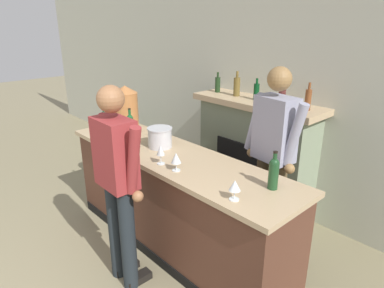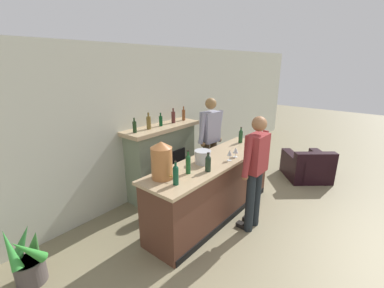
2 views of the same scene
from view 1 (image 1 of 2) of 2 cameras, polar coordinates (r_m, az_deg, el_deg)
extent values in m
cube|color=beige|center=(4.09, 14.95, 7.63)|extent=(12.00, 0.07, 2.75)
cube|color=#533022|center=(3.47, -3.00, -9.87)|extent=(2.60, 0.65, 0.96)
cube|color=tan|center=(3.25, -3.16, -2.17)|extent=(2.67, 0.72, 0.04)
cube|color=black|center=(3.54, -7.15, -17.67)|extent=(2.55, 0.01, 0.10)
cube|color=gray|center=(4.18, 10.36, -2.30)|extent=(1.41, 0.44, 1.28)
cube|color=black|center=(4.08, 8.22, -5.37)|extent=(0.78, 0.02, 0.82)
cube|color=tan|center=(3.96, 10.79, 6.70)|extent=(1.57, 0.52, 0.07)
cylinder|color=#1B3318|center=(4.32, 4.29, 9.82)|extent=(0.07, 0.07, 0.19)
cylinder|color=#1B3318|center=(4.30, 4.34, 11.45)|extent=(0.03, 0.03, 0.06)
cylinder|color=brown|center=(4.12, 7.47, 9.43)|extent=(0.08, 0.08, 0.22)
cylinder|color=brown|center=(4.09, 7.56, 11.43)|extent=(0.03, 0.03, 0.07)
cylinder|color=#093A19|center=(3.95, 10.68, 8.53)|extent=(0.06, 0.06, 0.18)
cylinder|color=#093A19|center=(3.93, 10.79, 10.28)|extent=(0.03, 0.03, 0.06)
cylinder|color=#4E2322|center=(3.76, 14.77, 7.87)|extent=(0.08, 0.08, 0.21)
cylinder|color=#4E2322|center=(3.73, 14.96, 9.98)|extent=(0.03, 0.03, 0.07)
cylinder|color=brown|center=(3.61, 18.76, 6.97)|extent=(0.06, 0.06, 0.21)
cylinder|color=brown|center=(3.59, 19.01, 9.12)|extent=(0.03, 0.03, 0.07)
cylinder|color=#534A47|center=(5.91, -12.19, -0.79)|extent=(0.33, 0.33, 0.30)
cylinder|color=#332319|center=(5.87, -12.28, 0.47)|extent=(0.30, 0.30, 0.02)
cone|color=#43843F|center=(5.72, -11.79, 2.18)|extent=(0.15, 0.28, 0.37)
cone|color=#38843C|center=(5.84, -11.44, 2.68)|extent=(0.28, 0.16, 0.39)
cone|color=green|center=(5.90, -13.20, 3.05)|extent=(0.14, 0.33, 0.46)
cone|color=green|center=(5.75, -13.59, 2.28)|extent=(0.36, 0.14, 0.42)
cylinder|color=#1D2429|center=(3.02, -10.61, -15.48)|extent=(0.13, 0.13, 0.94)
cube|color=black|center=(3.31, -8.99, -21.23)|extent=(0.10, 0.24, 0.07)
cylinder|color=#1D2429|center=(3.16, -12.56, -13.79)|extent=(0.13, 0.13, 0.94)
cube|color=black|center=(3.45, -10.92, -19.46)|extent=(0.10, 0.24, 0.07)
cube|color=maroon|center=(2.74, -12.70, -1.52)|extent=(0.36, 0.23, 0.56)
cylinder|color=maroon|center=(2.56, -9.76, -2.83)|extent=(0.20, 0.08, 0.57)
sphere|color=#93613E|center=(2.70, -9.03, -8.60)|extent=(0.09, 0.09, 0.09)
cylinder|color=maroon|center=(2.94, -14.58, -0.16)|extent=(0.20, 0.08, 0.57)
sphere|color=#93613E|center=(3.06, -13.77, -5.36)|extent=(0.09, 0.09, 0.09)
sphere|color=#93613E|center=(2.61, -13.42, 7.30)|extent=(0.21, 0.21, 0.21)
cylinder|color=brown|center=(3.48, 11.39, -9.66)|extent=(0.13, 0.13, 1.01)
cube|color=black|center=(3.69, 10.08, -16.32)|extent=(0.13, 0.25, 0.07)
cylinder|color=brown|center=(3.37, 13.85, -10.96)|extent=(0.13, 0.13, 1.01)
cube|color=black|center=(3.59, 12.42, -17.77)|extent=(0.13, 0.25, 0.07)
cube|color=#9091A7|center=(3.11, 13.69, 2.46)|extent=(0.39, 0.27, 0.58)
cylinder|color=#9091A7|center=(3.24, 10.47, 3.61)|extent=(0.20, 0.08, 0.57)
sphere|color=olive|center=(3.32, 9.90, -1.41)|extent=(0.09, 0.09, 0.09)
cylinder|color=#9091A7|center=(2.95, 16.74, 1.44)|extent=(0.20, 0.08, 0.57)
sphere|color=olive|center=(3.04, 15.94, -3.99)|extent=(0.09, 0.09, 0.09)
sphere|color=olive|center=(3.01, 14.39, 10.47)|extent=(0.21, 0.21, 0.21)
cylinder|color=#B16C3A|center=(4.03, -10.92, 5.44)|extent=(0.28, 0.28, 0.42)
cone|color=#B16C3A|center=(3.98, -11.16, 8.95)|extent=(0.28, 0.28, 0.08)
cylinder|color=#B29333|center=(3.99, -12.71, 3.06)|extent=(0.02, 0.04, 0.02)
cylinder|color=silver|center=(3.41, -5.36, 1.00)|extent=(0.24, 0.24, 0.19)
cylinder|color=silver|center=(3.38, -5.42, 2.60)|extent=(0.25, 0.25, 0.01)
cylinder|color=#1B4021|center=(2.64, 13.41, -5.20)|extent=(0.08, 0.08, 0.21)
sphere|color=#1B4021|center=(2.59, 13.59, -3.12)|extent=(0.07, 0.07, 0.07)
cylinder|color=#1B4021|center=(2.58, 13.66, -2.29)|extent=(0.03, 0.03, 0.08)
cylinder|color=black|center=(2.56, 13.75, -1.33)|extent=(0.03, 0.03, 0.01)
cylinder|color=black|center=(3.44, -10.47, 0.89)|extent=(0.08, 0.08, 0.19)
sphere|color=black|center=(3.41, -10.57, 2.39)|extent=(0.08, 0.08, 0.08)
cylinder|color=black|center=(3.40, -10.61, 2.99)|extent=(0.03, 0.03, 0.07)
cylinder|color=black|center=(3.38, -10.65, 3.68)|extent=(0.04, 0.04, 0.01)
cylinder|color=#10452B|center=(3.95, -14.27, 3.33)|extent=(0.07, 0.07, 0.22)
sphere|color=#10452B|center=(3.92, -14.40, 4.85)|extent=(0.07, 0.07, 0.07)
cylinder|color=#10452B|center=(3.91, -14.45, 5.44)|extent=(0.03, 0.03, 0.08)
cylinder|color=black|center=(3.90, -14.51, 6.13)|extent=(0.03, 0.03, 0.01)
cylinder|color=#195126|center=(3.70, -10.22, 2.62)|extent=(0.07, 0.07, 0.23)
sphere|color=#195126|center=(3.67, -10.33, 4.33)|extent=(0.06, 0.06, 0.06)
cylinder|color=#195126|center=(3.66, -10.37, 5.01)|extent=(0.03, 0.03, 0.09)
cylinder|color=black|center=(3.64, -10.42, 5.77)|extent=(0.03, 0.03, 0.01)
cylinder|color=silver|center=(2.48, 7.04, -9.12)|extent=(0.07, 0.07, 0.01)
cylinder|color=silver|center=(2.46, 7.08, -8.37)|extent=(0.01, 0.01, 0.07)
cone|color=silver|center=(2.43, 7.15, -6.86)|extent=(0.09, 0.09, 0.08)
cylinder|color=silver|center=(2.91, -2.64, -4.38)|extent=(0.07, 0.07, 0.01)
cylinder|color=silver|center=(2.89, -2.65, -3.73)|extent=(0.01, 0.01, 0.07)
cone|color=silver|center=(2.86, -2.68, -2.30)|extent=(0.09, 0.09, 0.09)
cylinder|color=silver|center=(3.04, -5.18, -3.27)|extent=(0.07, 0.07, 0.01)
cylinder|color=silver|center=(3.03, -5.21, -2.52)|extent=(0.01, 0.01, 0.08)
cone|color=silver|center=(3.00, -5.26, -1.00)|extent=(0.07, 0.07, 0.09)
camera|label=2|loc=(5.48, -47.50, 16.60)|focal=24.00mm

